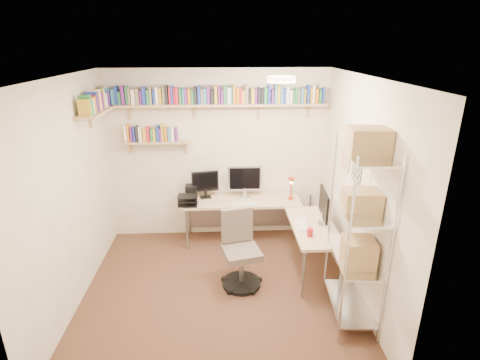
# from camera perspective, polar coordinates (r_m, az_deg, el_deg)

# --- Properties ---
(ground) EXTENTS (3.20, 3.20, 0.00)m
(ground) POSITION_cam_1_polar(r_m,az_deg,el_deg) (4.73, -3.24, -16.39)
(ground) COLOR #42271C
(ground) RESTS_ON ground
(room_shell) EXTENTS (3.24, 3.04, 2.52)m
(room_shell) POSITION_cam_1_polar(r_m,az_deg,el_deg) (4.01, -3.60, 1.69)
(room_shell) COLOR beige
(room_shell) RESTS_ON ground
(wall_shelves) EXTENTS (3.12, 1.09, 0.80)m
(wall_shelves) POSITION_cam_1_polar(r_m,az_deg,el_deg) (5.18, -8.27, 11.25)
(wall_shelves) COLOR tan
(wall_shelves) RESTS_ON ground
(corner_desk) EXTENTS (2.03, 1.71, 1.14)m
(corner_desk) POSITION_cam_1_polar(r_m,az_deg,el_deg) (5.28, 1.80, -4.05)
(corner_desk) COLOR beige
(corner_desk) RESTS_ON ground
(office_chair) EXTENTS (0.51, 0.52, 0.95)m
(office_chair) POSITION_cam_1_polar(r_m,az_deg,el_deg) (4.64, 0.03, -11.25)
(office_chair) COLOR black
(office_chair) RESTS_ON ground
(wire_rack) EXTENTS (0.48, 0.87, 2.09)m
(wire_rack) POSITION_cam_1_polar(r_m,az_deg,el_deg) (3.86, 17.97, -4.18)
(wire_rack) COLOR silver
(wire_rack) RESTS_ON ground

